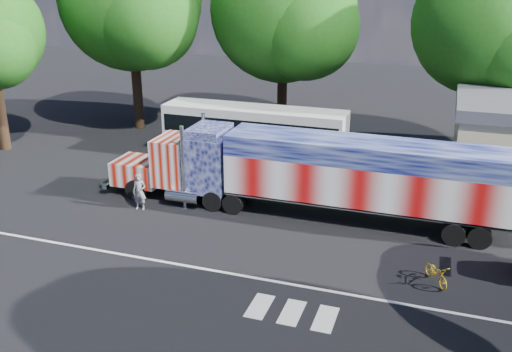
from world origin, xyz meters
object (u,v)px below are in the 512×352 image
(semi_truck, at_px, (312,172))
(tree_ne_a, at_px, (487,24))
(woman, at_px, (139,192))
(coach_bus, at_px, (254,133))
(bicycle, at_px, (436,273))
(tree_n_mid, at_px, (286,9))
(tree_nw_a, at_px, (132,0))

(semi_truck, xyz_separation_m, tree_ne_a, (7.42, 11.71, 6.02))
(woman, bearing_deg, coach_bus, 63.09)
(tree_ne_a, bearing_deg, bicycle, -94.69)
(tree_n_mid, height_order, tree_nw_a, tree_nw_a)
(woman, relative_size, bicycle, 1.16)
(bicycle, height_order, tree_nw_a, tree_nw_a)
(coach_bus, distance_m, tree_ne_a, 15.07)
(coach_bus, distance_m, woman, 9.61)
(semi_truck, bearing_deg, woman, -165.71)
(tree_n_mid, bearing_deg, tree_nw_a, -163.70)
(woman, height_order, tree_n_mid, tree_n_mid)
(tree_n_mid, bearing_deg, coach_bus, -88.81)
(tree_n_mid, xyz_separation_m, tree_ne_a, (12.92, -2.45, -0.36))
(tree_ne_a, bearing_deg, tree_n_mid, 169.28)
(woman, xyz_separation_m, tree_ne_a, (15.64, 13.80, 7.29))
(tree_n_mid, bearing_deg, bicycle, -58.41)
(tree_nw_a, relative_size, tree_ne_a, 1.14)
(semi_truck, relative_size, tree_n_mid, 1.46)
(woman, height_order, tree_nw_a, tree_nw_a)
(bicycle, distance_m, tree_ne_a, 18.19)
(semi_truck, bearing_deg, coach_bus, 127.23)
(tree_nw_a, bearing_deg, tree_ne_a, 1.31)
(woman, bearing_deg, tree_n_mid, 71.01)
(semi_truck, relative_size, woman, 10.83)
(woman, bearing_deg, tree_ne_a, 31.93)
(woman, bearing_deg, tree_nw_a, 109.84)
(tree_ne_a, bearing_deg, semi_truck, -122.36)
(semi_truck, xyz_separation_m, tree_n_mid, (-5.50, 14.15, 6.38))
(semi_truck, bearing_deg, bicycle, -37.56)
(woman, relative_size, tree_nw_a, 0.13)
(tree_ne_a, bearing_deg, woman, -138.57)
(bicycle, bearing_deg, woman, 138.17)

